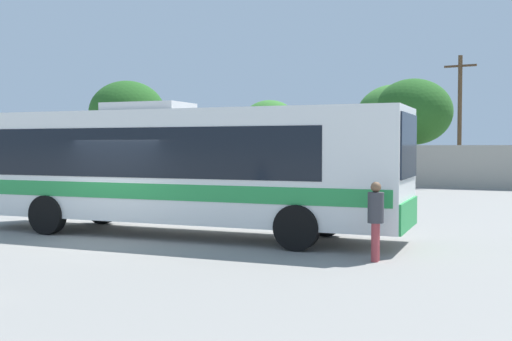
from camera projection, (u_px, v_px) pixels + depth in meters
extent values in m
plane|color=gray|center=(273.00, 205.00, 24.73)|extent=(300.00, 300.00, 0.00)
cube|color=#9E998C|center=(362.00, 165.00, 36.75)|extent=(80.00, 0.30, 2.38)
cube|color=white|center=(178.00, 165.00, 16.42)|extent=(11.99, 3.13, 2.81)
cube|color=black|center=(158.00, 152.00, 16.62)|extent=(9.86, 3.05, 1.24)
cube|color=green|center=(178.00, 188.00, 16.44)|extent=(11.75, 3.14, 0.39)
cube|color=#19212D|center=(409.00, 146.00, 14.17)|extent=(0.15, 2.29, 1.46)
cube|color=green|center=(408.00, 215.00, 14.23)|extent=(0.18, 2.50, 0.67)
cube|color=#B2B2B2|center=(149.00, 108.00, 16.69)|extent=(2.27, 1.51, 0.24)
cylinder|color=black|center=(326.00, 216.00, 16.23)|extent=(1.05, 0.35, 1.04)
cylinder|color=black|center=(297.00, 228.00, 13.96)|extent=(1.05, 0.35, 1.04)
cylinder|color=black|center=(103.00, 206.00, 18.82)|extent=(1.05, 0.35, 1.04)
cylinder|color=black|center=(47.00, 215.00, 16.55)|extent=(1.05, 0.35, 1.04)
cylinder|color=#99383D|center=(376.00, 242.00, 12.76)|extent=(0.15, 0.15, 0.79)
cylinder|color=#99383D|center=(375.00, 243.00, 12.62)|extent=(0.15, 0.15, 0.79)
cylinder|color=#38383D|center=(376.00, 208.00, 12.66)|extent=(0.34, 0.34, 0.62)
sphere|color=brown|center=(376.00, 187.00, 12.65)|extent=(0.21, 0.21, 0.21)
cube|color=maroon|center=(203.00, 175.00, 36.93)|extent=(4.23, 1.93, 0.62)
cube|color=black|center=(206.00, 165.00, 36.81)|extent=(2.35, 1.72, 0.51)
cylinder|color=black|center=(177.00, 180.00, 36.73)|extent=(0.65, 0.24, 0.64)
cylinder|color=black|center=(193.00, 179.00, 38.30)|extent=(0.65, 0.24, 0.64)
cylinder|color=black|center=(215.00, 181.00, 35.57)|extent=(0.65, 0.24, 0.64)
cylinder|color=black|center=(230.00, 180.00, 37.15)|extent=(0.65, 0.24, 0.64)
cube|color=maroon|center=(302.00, 176.00, 34.47)|extent=(4.69, 2.23, 0.66)
cube|color=black|center=(306.00, 166.00, 34.33)|extent=(2.65, 1.89, 0.54)
cylinder|color=black|center=(272.00, 182.00, 34.43)|extent=(0.66, 0.28, 0.64)
cylinder|color=black|center=(287.00, 181.00, 35.96)|extent=(0.66, 0.28, 0.64)
cylinder|color=black|center=(318.00, 184.00, 33.02)|extent=(0.66, 0.28, 0.64)
cylinder|color=black|center=(332.00, 182.00, 34.54)|extent=(0.66, 0.28, 0.64)
cylinder|color=#4C3823|center=(460.00, 121.00, 35.81)|extent=(0.24, 0.24, 7.51)
cube|color=#473321|center=(460.00, 66.00, 35.68)|extent=(1.80, 0.28, 0.12)
cylinder|color=brown|center=(128.00, 158.00, 47.24)|extent=(0.32, 0.32, 2.81)
ellipsoid|color=#23561E|center=(127.00, 113.00, 47.10)|extent=(5.70, 5.70, 4.85)
cylinder|color=brown|center=(270.00, 162.00, 46.03)|extent=(0.32, 0.32, 2.35)
ellipsoid|color=#38752D|center=(270.00, 125.00, 45.92)|extent=(4.31, 4.31, 3.66)
cylinder|color=brown|center=(394.00, 163.00, 40.27)|extent=(0.32, 0.32, 2.51)
ellipsoid|color=#38752D|center=(394.00, 117.00, 40.16)|extent=(4.86, 4.86, 4.13)
cylinder|color=brown|center=(412.00, 161.00, 38.98)|extent=(0.32, 0.32, 2.76)
ellipsoid|color=#23561E|center=(413.00, 112.00, 38.86)|extent=(4.84, 4.84, 4.12)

